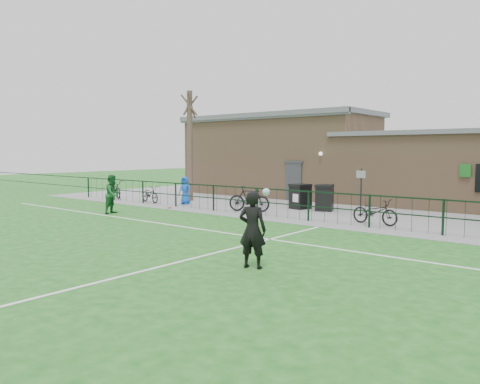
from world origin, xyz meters
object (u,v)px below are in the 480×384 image
Objects in this scene: bicycle_e at (375,212)px; wheelie_bin_right at (325,199)px; bicycle_c at (150,194)px; ball_ground at (169,207)px; bicycle_d at (249,199)px; bicycle_a at (116,189)px; bare_tree at (190,146)px; outfield_player at (113,194)px; sign_post at (361,193)px; wheelie_bin_left at (300,197)px; spectator_child at (185,190)px.

wheelie_bin_right is at bearing 61.30° from bicycle_e.
ball_ground is at bearing -101.22° from bicycle_c.
bicycle_a is at bearing 71.15° from bicycle_d.
bare_tree is 3.51× the size of outfield_player.
bare_tree reaches higher than sign_post.
bicycle_a is at bearing 167.11° from ball_ground.
ball_ground is at bearing -158.78° from sign_post.
bicycle_a is 1.20× the size of bicycle_c.
bicycle_c is 3.06m from ball_ground.
outfield_player is (-6.82, -6.58, 0.28)m from wheelie_bin_right.
sign_post reaches higher than wheelie_bin_left.
bicycle_d is 9.80× the size of ball_ground.
wheelie_bin_left is 0.63× the size of outfield_player.
bicycle_a is 6.70m from outfield_player.
outfield_player reaches higher than wheelie_bin_left.
bare_tree is at bearing 164.12° from wheelie_bin_right.
wheelie_bin_left is 3.44m from sign_post.
bicycle_e is at bearing -76.48° from bicycle_c.
bare_tree is 2.99× the size of bicycle_a.
bicycle_a reaches higher than bicycle_e.
wheelie_bin_left is 0.76× the size of spectator_child.
wheelie_bin_right reaches higher than bicycle_a.
wheelie_bin_left is 5.56× the size of ball_ground.
bicycle_c is at bearing -169.75° from sign_post.
outfield_player is (-10.24, -4.18, 0.36)m from bicycle_e.
sign_post reaches higher than ball_ground.
bicycle_a is 1.41× the size of spectator_child.
outfield_player reaches higher than ball_ground.
wheelie_bin_right is at bearing 5.79° from spectator_child.
bare_tree reaches higher than ball_ground.
wheelie_bin_left is 11.19m from bicycle_a.
bare_tree is 10.24m from sign_post.
bicycle_e is at bearing -13.13° from spectator_child.
outfield_player reaches higher than bicycle_e.
wheelie_bin_left is 0.60× the size of bicycle_e.
bare_tree reaches higher than outfield_player.
outfield_player is at bearing -104.85° from ball_ground.
sign_post is at bearing -60.16° from bicycle_a.
bare_tree is 11.78m from bicycle_e.
bicycle_e is 1.06× the size of outfield_player.
bare_tree is 3.30× the size of bicycle_e.
wheelie_bin_right is 0.58× the size of bicycle_d.
spectator_child is at bearing -63.06° from bicycle_c.
spectator_child is at bearing -170.87° from sign_post.
outfield_player is (2.09, -3.85, 0.39)m from bicycle_c.
outfield_player is (-8.91, -5.84, -0.17)m from sign_post.
sign_post reaches higher than bicycle_a.
spectator_child is (1.12, -1.50, -2.27)m from bare_tree.
bicycle_d is at bearing -75.34° from bicycle_c.
spectator_child is (-5.58, -2.11, 0.17)m from wheelie_bin_left.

